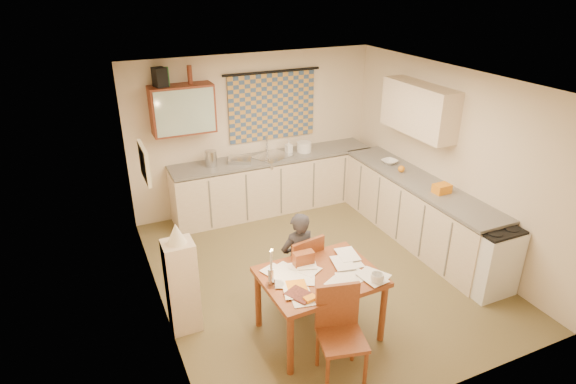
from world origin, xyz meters
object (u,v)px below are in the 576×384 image
counter_right (416,210)px  dining_table (319,304)px  stove (488,258)px  counter_back (274,183)px  chair_far (299,281)px  shelf_stand (182,286)px  person (298,260)px

counter_right → dining_table: (-2.24, -1.26, -0.07)m
stove → dining_table: bearing=176.7°
counter_back → chair_far: 2.54m
counter_back → counter_right: same height
counter_right → stove: size_ratio=3.37×
dining_table → shelf_stand: (-1.30, 0.69, 0.16)m
person → counter_right: bearing=-167.4°
person → chair_far: bearing=-171.7°
stove → chair_far: 2.32m
dining_table → shelf_stand: shelf_stand is taller
chair_far → person: 0.31m
counter_right → stove: bearing=-90.0°
counter_back → person: size_ratio=2.78×
dining_table → counter_back: bearing=74.4°
counter_right → chair_far: (-2.21, -0.69, -0.16)m
counter_back → shelf_stand: shelf_stand is taller
counter_back → stove: bearing=-64.4°
person → stove: bearing=158.0°
shelf_stand → dining_table: bearing=-28.0°
person → shelf_stand: person is taller
counter_back → shelf_stand: 3.09m
counter_right → chair_far: 2.32m
counter_back → stove: 3.48m
counter_back → dining_table: counter_back is taller
counter_right → shelf_stand: size_ratio=2.74×
dining_table → shelf_stand: size_ratio=1.14×
counter_back → counter_right: bearing=-49.3°
counter_right → person: size_ratio=2.48×
chair_far → dining_table: bearing=76.7°
stove → person: person is taller
counter_right → counter_back: bearing=130.7°
person → shelf_stand: (-1.32, 0.12, -0.06)m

